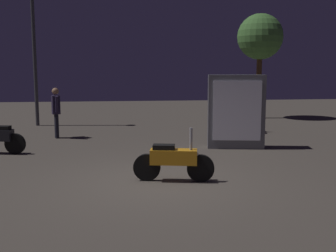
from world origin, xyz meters
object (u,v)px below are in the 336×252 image
object	(u,v)px
motorcycle_orange_foreground	(173,160)
streetlamp_near	(34,34)
motorcycle_white_parked_right	(247,119)
kiosk_billboard	(236,112)
person_rider_beside	(56,108)

from	to	relation	value
motorcycle_orange_foreground	streetlamp_near	distance (m)	10.14
motorcycle_white_parked_right	streetlamp_near	world-z (taller)	streetlamp_near
motorcycle_white_parked_right	streetlamp_near	bearing A→B (deg)	-116.57
motorcycle_orange_foreground	kiosk_billboard	world-z (taller)	kiosk_billboard
motorcycle_orange_foreground	person_rider_beside	size ratio (longest dim) A/B	1.00
motorcycle_orange_foreground	kiosk_billboard	bearing A→B (deg)	66.39
person_rider_beside	motorcycle_white_parked_right	bearing A→B (deg)	-8.66
person_rider_beside	kiosk_billboard	size ratio (longest dim) A/B	0.78
person_rider_beside	streetlamp_near	world-z (taller)	streetlamp_near
motorcycle_orange_foreground	motorcycle_white_parked_right	distance (m)	7.29
motorcycle_orange_foreground	person_rider_beside	distance (m)	6.41
motorcycle_orange_foreground	kiosk_billboard	size ratio (longest dim) A/B	0.79
motorcycle_white_parked_right	motorcycle_orange_foreground	bearing A→B (deg)	-39.91
kiosk_billboard	motorcycle_white_parked_right	bearing A→B (deg)	-103.80
person_rider_beside	kiosk_billboard	distance (m)	5.84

